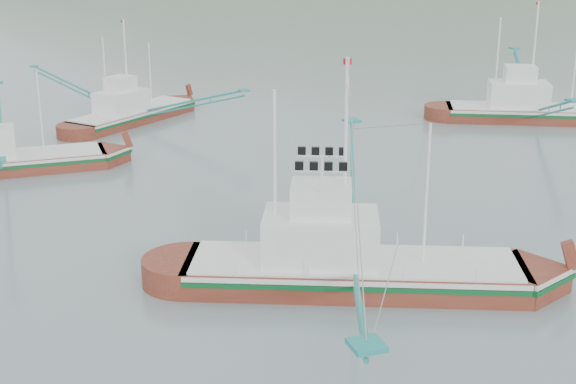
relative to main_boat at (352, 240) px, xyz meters
name	(u,v)px	position (x,y,z in m)	size (l,w,h in m)	color
ground	(334,306)	(-1.40, -1.53, -2.22)	(1200.00, 1200.00, 0.00)	slate
main_boat	(352,240)	(0.00, 0.00, 0.00)	(15.29, 25.83, 10.93)	maroon
bg_boat_far	(131,99)	(-4.24, 36.14, -0.27)	(17.76, 19.47, 9.11)	maroon
bg_boat_right	(535,95)	(27.53, 25.65, -0.06)	(15.14, 24.62, 10.56)	maroon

